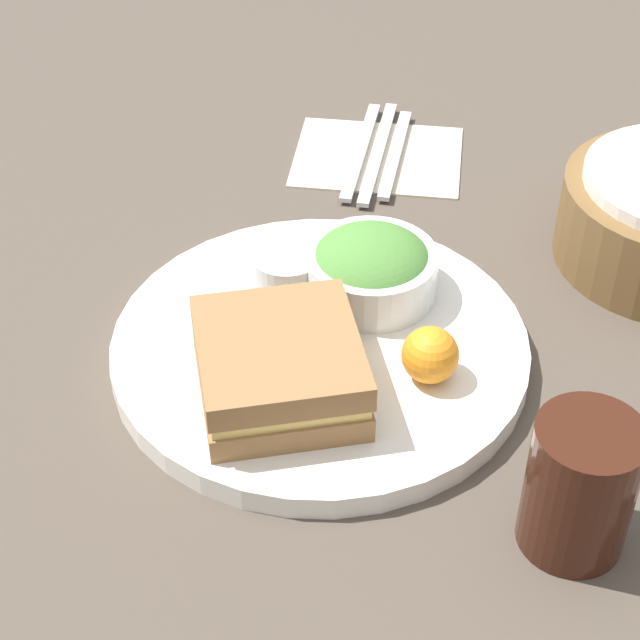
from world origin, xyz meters
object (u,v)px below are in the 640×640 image
at_px(fork, 361,150).
at_px(spoon, 395,154).
at_px(drink_glass, 580,487).
at_px(knife, 378,152).
at_px(sandwich, 279,367).
at_px(plate, 320,348).
at_px(dressing_cup, 287,270).
at_px(salad_bowl, 371,268).

distance_m(fork, spoon, 0.04).
height_order(drink_glass, knife, drink_glass).
distance_m(sandwich, knife, 0.38).
relative_size(plate, sandwich, 2.13).
height_order(dressing_cup, spoon, dressing_cup).
distance_m(plate, drink_glass, 0.25).
bearing_deg(dressing_cup, plate, 29.58).
height_order(salad_bowl, fork, salad_bowl).
relative_size(drink_glass, fork, 0.55).
xyz_separation_m(plate, salad_bowl, (-0.07, 0.03, 0.04)).
bearing_deg(salad_bowl, knife, -176.26).
bearing_deg(knife, plate, -180.00).
bearing_deg(knife, sandwich, 177.30).
relative_size(plate, spoon, 1.98).
relative_size(salad_bowl, drink_glass, 1.07).
bearing_deg(knife, fork, 90.00).
distance_m(sandwich, dressing_cup, 0.13).
height_order(fork, knife, same).
distance_m(dressing_cup, drink_glass, 0.32).
height_order(salad_bowl, dressing_cup, salad_bowl).
xyz_separation_m(salad_bowl, fork, (-0.25, -0.03, -0.04)).
distance_m(fork, knife, 0.02).
relative_size(salad_bowl, spoon, 0.65).
xyz_separation_m(plate, sandwich, (0.07, -0.02, 0.04)).
relative_size(dressing_cup, fork, 0.33).
xyz_separation_m(fork, spoon, (0.00, 0.04, 0.00)).
xyz_separation_m(dressing_cup, knife, (-0.25, 0.05, -0.03)).
bearing_deg(salad_bowl, spoon, 179.60).
bearing_deg(plate, dressing_cup, -150.42).
bearing_deg(salad_bowl, sandwich, -23.09).
distance_m(sandwich, spoon, 0.39).
distance_m(plate, fork, 0.32).
height_order(sandwich, spoon, sandwich).
bearing_deg(spoon, fork, 90.00).
relative_size(sandwich, dressing_cup, 2.56).
bearing_deg(fork, dressing_cup, 174.90).
bearing_deg(knife, spoon, -90.00).
distance_m(sandwich, fork, 0.38).
height_order(plate, drink_glass, drink_glass).
xyz_separation_m(knife, spoon, (0.00, 0.02, 0.00)).
bearing_deg(sandwich, dressing_cup, -173.41).
bearing_deg(drink_glass, fork, -157.75).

